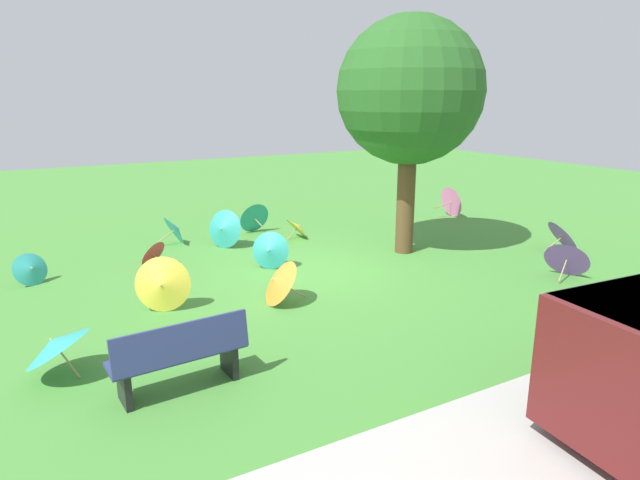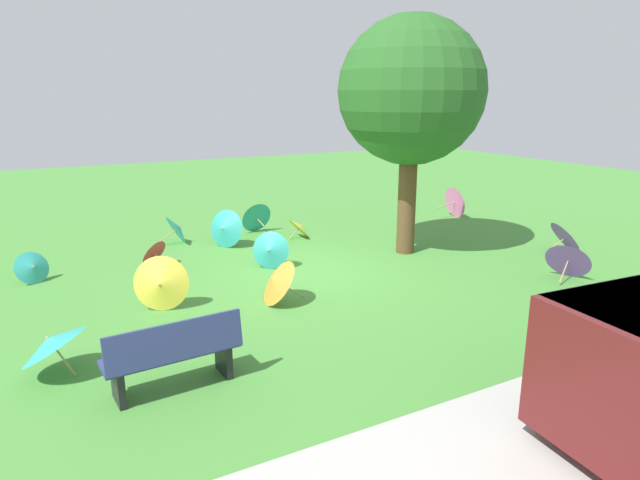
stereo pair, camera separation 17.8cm
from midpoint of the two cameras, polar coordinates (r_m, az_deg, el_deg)
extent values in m
plane|color=#478C38|center=(11.06, -1.24, -3.09)|extent=(40.00, 40.00, 0.00)
cylinder|color=black|center=(6.67, 24.32, -13.58)|extent=(0.77, 0.28, 0.76)
cube|color=navy|center=(6.83, -15.28, -11.36)|extent=(1.63, 0.55, 0.05)
cube|color=navy|center=(6.57, -14.86, -10.28)|extent=(1.60, 0.21, 0.45)
cube|color=black|center=(6.80, -20.42, -14.07)|extent=(0.11, 0.41, 0.45)
cube|color=black|center=(7.12, -10.16, -11.95)|extent=(0.11, 0.41, 0.45)
cylinder|color=brown|center=(12.14, 8.50, 4.63)|extent=(0.40, 0.40, 2.57)
sphere|color=#286023|center=(11.95, 8.92, 15.09)|extent=(3.07, 3.07, 3.07)
cylinder|color=tan|center=(11.58, -16.62, -2.05)|extent=(0.25, 0.32, 0.23)
cone|color=#D8383F|center=(11.70, -17.56, -1.28)|extent=(0.74, 0.69, 0.59)
sphere|color=tan|center=(11.72, -17.75, -1.12)|extent=(0.06, 0.06, 0.05)
cylinder|color=tan|center=(11.70, -28.61, -2.93)|extent=(0.16, 0.34, 0.19)
cone|color=teal|center=(11.47, -28.23, -2.66)|extent=(0.72, 0.57, 0.61)
sphere|color=tan|center=(11.42, -28.15, -2.60)|extent=(0.05, 0.06, 0.05)
cylinder|color=tan|center=(9.53, -16.20, -4.21)|extent=(0.25, 0.47, 0.12)
cone|color=yellow|center=(9.21, -16.65, -4.49)|extent=(0.95, 0.68, 0.91)
sphere|color=tan|center=(9.13, -16.76, -4.56)|extent=(0.05, 0.05, 0.04)
cylinder|color=tan|center=(11.26, 23.51, -2.94)|extent=(0.45, 0.22, 0.32)
cone|color=purple|center=(11.51, 23.96, -1.59)|extent=(0.90, 1.02, 0.81)
sphere|color=tan|center=(11.57, 24.08, -1.26)|extent=(0.06, 0.05, 0.05)
cylinder|color=tan|center=(13.39, -3.27, 0.65)|extent=(0.26, 0.04, 0.25)
cone|color=yellow|center=(13.41, -2.65, 1.36)|extent=(0.59, 0.70, 0.55)
sphere|color=tan|center=(13.42, -2.50, 1.54)|extent=(0.05, 0.04, 0.05)
cylinder|color=tan|center=(13.89, -6.79, 1.84)|extent=(0.07, 0.41, 0.17)
cone|color=teal|center=(14.09, -7.32, 2.42)|extent=(0.84, 0.49, 0.80)
sphere|color=tan|center=(14.14, -7.45, 2.55)|extent=(0.04, 0.05, 0.05)
cylinder|color=tan|center=(13.28, 22.76, -0.38)|extent=(0.39, 0.16, 0.33)
cone|color=purple|center=(13.37, 23.75, 0.49)|extent=(0.91, 1.04, 0.76)
sphere|color=tan|center=(13.39, 23.97, 0.68)|extent=(0.06, 0.05, 0.05)
cylinder|color=tan|center=(7.64, -25.23, -11.53)|extent=(0.23, 0.15, 0.40)
cone|color=teal|center=(7.60, -26.48, -9.68)|extent=(1.13, 1.14, 0.56)
sphere|color=tan|center=(7.59, -26.79, -9.22)|extent=(0.06, 0.06, 0.05)
cylinder|color=tan|center=(11.35, -5.23, -1.07)|extent=(0.35, 0.38, 0.15)
cone|color=teal|center=(11.05, -5.73, -1.09)|extent=(0.78, 0.75, 0.77)
sphere|color=tan|center=(10.98, -5.84, -1.10)|extent=(0.06, 0.06, 0.04)
cylinder|color=tan|center=(16.01, 12.33, 3.57)|extent=(0.61, 0.05, 0.15)
cone|color=pink|center=(16.25, 13.43, 3.97)|extent=(0.41, 0.89, 0.90)
sphere|color=tan|center=(16.31, 13.69, 4.06)|extent=(0.04, 0.04, 0.04)
cylinder|color=tan|center=(9.37, -3.34, -5.24)|extent=(0.46, 0.07, 0.33)
cone|color=orange|center=(9.22, -5.04, -4.32)|extent=(0.69, 0.90, 0.78)
sphere|color=tan|center=(9.18, -5.44, -4.10)|extent=(0.05, 0.04, 0.05)
cylinder|color=tan|center=(13.28, -16.09, 0.37)|extent=(0.39, 0.04, 0.24)
cone|color=teal|center=(13.32, -15.11, 1.10)|extent=(0.51, 0.77, 0.72)
sphere|color=tan|center=(13.32, -14.89, 1.26)|extent=(0.05, 0.04, 0.05)
cylinder|color=tan|center=(13.04, -9.45, 1.10)|extent=(0.51, 0.36, 0.17)
cone|color=teal|center=(12.72, -10.45, 1.15)|extent=(0.80, 0.93, 0.89)
sphere|color=tan|center=(12.66, -10.66, 1.16)|extent=(0.06, 0.05, 0.04)
camera|label=1|loc=(0.09, -90.47, -0.12)|focal=30.79mm
camera|label=2|loc=(0.09, 89.53, 0.12)|focal=30.79mm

